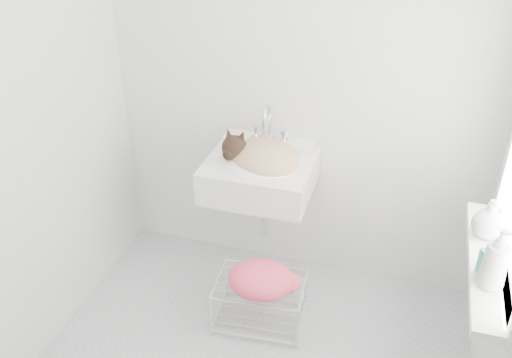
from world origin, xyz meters
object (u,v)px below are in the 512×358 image
(bottle_a, at_px, (489,286))
(sink, at_px, (260,161))
(cat, at_px, (262,156))
(wire_rack, at_px, (260,301))
(bottle_b, at_px, (488,275))
(bottle_c, at_px, (485,235))

(bottle_a, bearing_deg, sink, 148.48)
(sink, relative_size, cat, 1.32)
(wire_rack, distance_m, bottle_b, 1.30)
(bottle_b, bearing_deg, sink, 150.88)
(sink, height_order, bottle_b, sink)
(bottle_b, bearing_deg, bottle_c, 90.00)
(bottle_a, bearing_deg, wire_rack, 160.66)
(wire_rack, xyz_separation_m, bottle_a, (1.05, -0.37, 0.70))
(wire_rack, height_order, bottle_c, bottle_c)
(bottle_a, xyz_separation_m, bottle_c, (0.00, 0.35, 0.00))
(cat, relative_size, bottle_c, 2.40)
(sink, distance_m, bottle_a, 1.35)
(bottle_a, bearing_deg, bottle_c, 90.00)
(wire_rack, bearing_deg, bottle_a, -19.34)
(wire_rack, distance_m, bottle_a, 1.32)
(sink, relative_size, bottle_c, 3.17)
(cat, bearing_deg, bottle_c, -7.37)
(sink, xyz_separation_m, bottle_b, (1.15, -0.64, 0.00))
(bottle_b, relative_size, bottle_c, 0.95)
(cat, distance_m, bottle_b, 1.30)
(bottle_b, bearing_deg, cat, 151.24)
(sink, distance_m, bottle_c, 1.21)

